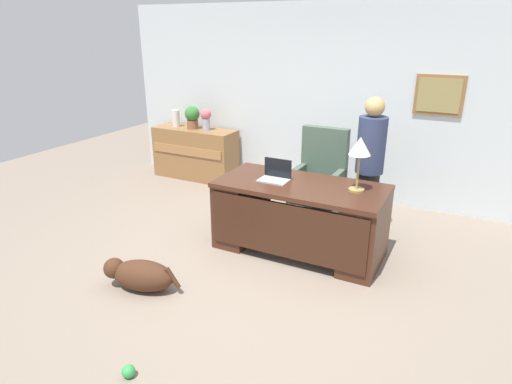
# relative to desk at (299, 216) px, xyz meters

# --- Properties ---
(ground_plane) EXTENTS (12.00, 12.00, 0.00)m
(ground_plane) POSITION_rel_desk_xyz_m (-0.20, -0.62, -0.43)
(ground_plane) COLOR gray
(back_wall) EXTENTS (7.00, 0.16, 2.70)m
(back_wall) POSITION_rel_desk_xyz_m (-0.19, 1.98, 0.92)
(back_wall) COLOR silver
(back_wall) RESTS_ON ground_plane
(desk) EXTENTS (1.81, 0.86, 0.79)m
(desk) POSITION_rel_desk_xyz_m (0.00, 0.00, 0.00)
(desk) COLOR #422316
(desk) RESTS_ON ground_plane
(credenza) EXTENTS (1.39, 0.50, 0.82)m
(credenza) POSITION_rel_desk_xyz_m (-2.49, 1.63, -0.02)
(credenza) COLOR olive
(credenza) RESTS_ON ground_plane
(armchair) EXTENTS (0.60, 0.59, 1.18)m
(armchair) POSITION_rel_desk_xyz_m (-0.12, 0.99, 0.09)
(armchair) COLOR #475B4C
(armchair) RESTS_ON ground_plane
(person_standing) EXTENTS (0.32, 0.32, 1.65)m
(person_standing) POSITION_rel_desk_xyz_m (0.54, 0.76, 0.42)
(person_standing) COLOR #262323
(person_standing) RESTS_ON ground_plane
(dog_lying) EXTENTS (0.77, 0.44, 0.30)m
(dog_lying) POSITION_rel_desk_xyz_m (-1.05, -1.40, -0.27)
(dog_lying) COLOR #472819
(dog_lying) RESTS_ON ground_plane
(laptop) EXTENTS (0.32, 0.22, 0.22)m
(laptop) POSITION_rel_desk_xyz_m (-0.30, 0.03, 0.42)
(laptop) COLOR #B2B5BA
(laptop) RESTS_ON desk
(desk_lamp) EXTENTS (0.22, 0.22, 0.56)m
(desk_lamp) POSITION_rel_desk_xyz_m (0.58, 0.09, 0.80)
(desk_lamp) COLOR #9E8447
(desk_lamp) RESTS_ON desk
(vase_with_flowers) EXTENTS (0.17, 0.17, 0.34)m
(vase_with_flowers) POSITION_rel_desk_xyz_m (-2.26, 1.63, 0.59)
(vase_with_flowers) COLOR #A4A9BD
(vase_with_flowers) RESTS_ON credenza
(vase_empty) EXTENTS (0.13, 0.13, 0.27)m
(vase_empty) POSITION_rel_desk_xyz_m (-2.84, 1.63, 0.53)
(vase_empty) COLOR silver
(vase_empty) RESTS_ON credenza
(potted_plant) EXTENTS (0.24, 0.24, 0.36)m
(potted_plant) POSITION_rel_desk_xyz_m (-2.52, 1.63, 0.59)
(potted_plant) COLOR brown
(potted_plant) RESTS_ON credenza
(dog_toy_ball) EXTENTS (0.10, 0.10, 0.10)m
(dog_toy_ball) POSITION_rel_desk_xyz_m (-0.36, -2.32, -0.38)
(dog_toy_ball) COLOR green
(dog_toy_ball) RESTS_ON ground_plane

